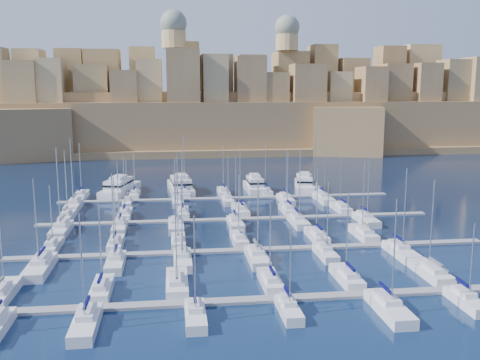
{
  "coord_description": "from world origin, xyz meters",
  "views": [
    {
      "loc": [
        -13.79,
        -100.61,
        28.27
      ],
      "look_at": [
        -0.1,
        6.0,
        9.43
      ],
      "focal_mm": 40.0,
      "sensor_mm": 36.0,
      "label": 1
    }
  ],
  "objects": [
    {
      "name": "sailboat_2",
      "position": [
        -13.49,
        -28.02,
        0.78
      ],
      "size": [
        3.06,
        10.21,
        17.32
      ],
      "color": "silver",
      "rests_on": "ground"
    },
    {
      "name": "sailboat_26",
      "position": [
        -11.69,
        15.27,
        0.75
      ],
      "size": [
        2.63,
        8.77,
        14.51
      ],
      "color": "silver",
      "rests_on": "ground"
    },
    {
      "name": "sailboat_10",
      "position": [
        12.99,
        -39.98,
        0.76
      ],
      "size": [
        3.07,
        10.22,
        15.16
      ],
      "color": "silver",
      "rests_on": "ground"
    },
    {
      "name": "sailboat_4",
      "position": [
        11.3,
        -28.54,
        0.74
      ],
      "size": [
        2.75,
        9.16,
        13.51
      ],
      "color": "silver",
      "rests_on": "ground"
    },
    {
      "name": "sailboat_28",
      "position": [
        12.02,
        15.3,
        0.74
      ],
      "size": [
        2.64,
        8.81,
        14.05
      ],
      "color": "silver",
      "rests_on": "ground"
    },
    {
      "name": "sailboat_3",
      "position": [
        -0.16,
        -28.77,
        0.72
      ],
      "size": [
        2.6,
        8.67,
        12.27
      ],
      "color": "silver",
      "rests_on": "ground"
    },
    {
      "name": "sailboat_5",
      "position": [
        24.48,
        -28.18,
        0.76
      ],
      "size": [
        2.96,
        9.88,
        15.02
      ],
      "color": "silver",
      "rests_on": "ground"
    },
    {
      "name": "pontoon_mid_far",
      "position": [
        0.0,
        10.0,
        0.2
      ],
      "size": [
        84.0,
        2.0,
        0.4
      ],
      "primitive_type": "cube",
      "color": "slate",
      "rests_on": "ground"
    },
    {
      "name": "pontoon_mid_near",
      "position": [
        0.0,
        -12.0,
        0.2
      ],
      "size": [
        84.0,
        2.0,
        0.4
      ],
      "primitive_type": "cube",
      "color": "slate",
      "rests_on": "ground"
    },
    {
      "name": "sailboat_23",
      "position": [
        24.34,
        -17.83,
        0.76
      ],
      "size": [
        2.97,
        9.9,
        15.36
      ],
      "color": "silver",
      "rests_on": "ground"
    },
    {
      "name": "sailboat_22",
      "position": [
        11.44,
        -17.01,
        0.73
      ],
      "size": [
        2.47,
        8.22,
        13.24
      ],
      "color": "silver",
      "rests_on": "ground"
    },
    {
      "name": "sailboat_42",
      "position": [
        -36.9,
        25.82,
        0.78
      ],
      "size": [
        3.18,
        10.6,
        16.82
      ],
      "color": "silver",
      "rests_on": "ground"
    },
    {
      "name": "sailboat_32",
      "position": [
        -13.29,
        4.1,
        0.76
      ],
      "size": [
        3.01,
        10.04,
        14.58
      ],
      "color": "silver",
      "rests_on": "ground"
    },
    {
      "name": "sailboat_44",
      "position": [
        -12.63,
        26.68,
        0.73
      ],
      "size": [
        2.66,
        8.86,
        13.09
      ],
      "color": "silver",
      "rests_on": "ground"
    },
    {
      "name": "pontoon_near",
      "position": [
        0.0,
        -34.0,
        0.2
      ],
      "size": [
        84.0,
        2.0,
        0.4
      ],
      "primitive_type": "cube",
      "color": "slate",
      "rests_on": "ground"
    },
    {
      "name": "motor_yacht_b",
      "position": [
        -11.64,
        42.63,
        1.73
      ],
      "size": [
        7.32,
        19.42,
        5.25
      ],
      "color": "silver",
      "rests_on": "ground"
    },
    {
      "name": "sailboat_29",
      "position": [
        24.56,
        15.49,
        0.74
      ],
      "size": [
        2.76,
        9.21,
        13.22
      ],
      "color": "silver",
      "rests_on": "ground"
    },
    {
      "name": "fortified_city",
      "position": [
        -0.19,
        155.26,
        14.74
      ],
      "size": [
        460.0,
        108.95,
        59.52
      ],
      "color": "brown",
      "rests_on": "ground"
    },
    {
      "name": "sailboat_39",
      "position": [
        -0.45,
        37.58,
        0.74
      ],
      "size": [
        2.82,
        9.38,
        13.17
      ],
      "color": "silver",
      "rests_on": "ground"
    },
    {
      "name": "sailboat_31",
      "position": [
        -24.41,
        4.6,
        0.75
      ],
      "size": [
        2.71,
        9.02,
        14.27
      ],
      "color": "silver",
      "rests_on": "ground"
    },
    {
      "name": "sailboat_40",
      "position": [
        10.81,
        37.16,
        0.74
      ],
      "size": [
        2.56,
        8.54,
        13.57
      ],
      "color": "silver",
      "rests_on": "ground"
    },
    {
      "name": "sailboat_13",
      "position": [
        -24.07,
        -6.93,
        0.72
      ],
      "size": [
        2.51,
        8.36,
        12.23
      ],
      "color": "silver",
      "rests_on": "ground"
    },
    {
      "name": "sailboat_34",
      "position": [
        11.87,
        4.31,
        0.77
      ],
      "size": [
        2.88,
        9.61,
        16.32
      ],
      "color": "silver",
      "rests_on": "ground"
    },
    {
      "name": "sailboat_7",
      "position": [
        -24.32,
        -39.66,
        0.75
      ],
      "size": [
        2.87,
        9.56,
        14.49
      ],
      "color": "silver",
      "rests_on": "ground"
    },
    {
      "name": "sailboat_12",
      "position": [
        -34.92,
        -7.19,
        0.71
      ],
      "size": [
        2.35,
        7.83,
        11.78
      ],
      "color": "silver",
      "rests_on": "ground"
    },
    {
      "name": "sailboat_17",
      "position": [
        21.98,
        -6.15,
        0.76
      ],
      "size": [
        2.98,
        9.94,
        14.91
      ],
      "color": "silver",
      "rests_on": "ground"
    },
    {
      "name": "sailboat_21",
      "position": [
        -0.34,
        -17.8,
        0.75
      ],
      "size": [
        2.95,
        9.84,
        14.12
      ],
      "color": "silver",
      "rests_on": "ground"
    },
    {
      "name": "sailboat_43",
      "position": [
        -24.69,
        27.47,
        0.71
      ],
      "size": [
        2.17,
        7.25,
        11.61
      ],
      "color": "silver",
      "rests_on": "ground"
    },
    {
      "name": "sailboat_46",
      "position": [
        13.91,
        26.36,
        0.74
      ],
      "size": [
        2.86,
        9.53,
        13.33
      ],
      "color": "silver",
      "rests_on": "ground"
    },
    {
      "name": "sailboat_0",
      "position": [
        -36.92,
        -28.46,
        0.75
      ],
      "size": [
        2.79,
        9.31,
        14.09
      ],
      "color": "silver",
      "rests_on": "ground"
    },
    {
      "name": "sailboat_8",
      "position": [
        -11.39,
        -39.07,
        0.74
      ],
      "size": [
        2.5,
        8.35,
        13.66
      ],
      "color": "silver",
      "rests_on": "ground"
    },
    {
      "name": "sailboat_35",
      "position": [
        26.38,
        4.17,
        0.77
      ],
      "size": [
        2.97,
        9.89,
        15.81
      ],
      "color": "silver",
      "rests_on": "ground"
    },
    {
      "name": "sailboat_16",
      "position": [
        12.82,
        -6.54,
        0.74
      ],
      "size": [
        2.75,
        9.16,
        13.76
      ],
      "color": "silver",
      "rests_on": "ground"
    },
    {
      "name": "sailboat_18",
      "position": [
        -34.43,
        -18.35,
        0.77
      ],
      "size": [
        3.29,
        10.96,
        15.1
      ],
      "color": "silver",
      "rests_on": "ground"
    },
    {
      "name": "sailboat_20",
      "position": [
        -12.48,
        -17.64,
        0.75
      ],
      "size": [
        2.85,
        9.51,
        14.4
      ],
      "color": "silver",
      "rests_on": "ground"
    },
    {
      "name": "sailboat_38",
      "position": [
        -10.73,
        37.78,
        0.77
      ],
      "size": [
        2.94,
        9.8,
        16.07
      ],
      "color": "silver",
      "rests_on": "ground"
    },
    {
      "name": "sailboat_1",
      "position": [
        -23.81,
        -28.73,
        0.73
      ],
      "size": [
        2.63,
        8.76,
        13.07
      ],
      "color": "silver",
      "rests_on": "ground"
    },
    {
      "name": "sailboat_14",
      "position": [
        -13.01,
        -6.93,
        0.73
      ],
      "size": [
        2.51,
        8.36,
        13.37
      ],
      "color": "silver",
      "rests_on": "ground"
    },
    {
      "name": "ground",
      "position": [
        0.0,
        0.0,
        0.0
      ],
      "size": [
        600.0,
        600.0,
        0.0
      ],
      "primitive_type": "plane",
      "color": "black",
      "rests_on": "ground"
    },
    {
      "name": "sailboat_36",
      "position": [
        -37.1,
        37.56,
        0.75
      ],
      "size": [
        2.8,
        9.35,
        14.43
      ],
      "color": "silver",
      "rests_on": "ground"
    },
    {
      "name": "sailboat_45",
      "position": [
        -0.4,
        26.98,
        0.72
      ],
      "size": [
        2.48,
        8.26,
        12.05
      ],
      "color": "silver",
      "rests_on": "ground"
    },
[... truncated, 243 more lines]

